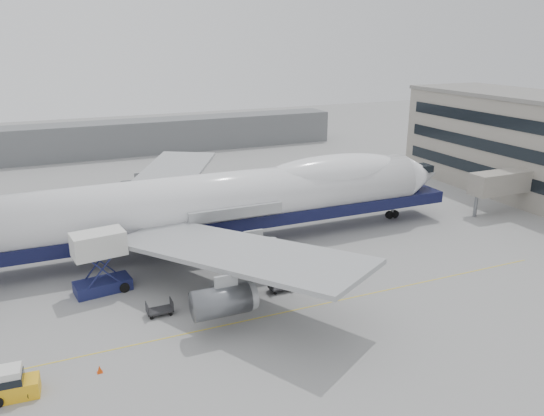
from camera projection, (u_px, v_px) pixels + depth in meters
name	position (u px, v px, depth m)	size (l,w,h in m)	color
ground	(257.00, 286.00, 53.21)	(260.00, 260.00, 0.00)	gray
apron_line	(281.00, 313.00, 47.98)	(60.00, 0.15, 0.01)	gold
hangar	(85.00, 141.00, 109.43)	(110.00, 8.00, 7.00)	slate
airliner	(223.00, 200.00, 62.21)	(67.00, 55.30, 19.98)	white
catering_truck	(100.00, 259.00, 51.11)	(5.60, 4.21, 6.17)	navy
baggage_tug	(12.00, 384.00, 36.45)	(3.24, 1.89, 2.29)	#F0AE16
traffic_cone	(100.00, 369.00, 39.36)	(0.41, 0.41, 0.60)	#D5430B
dolly_0	(160.00, 310.00, 47.51)	(2.30, 1.35, 1.30)	#2D2D30
dolly_1	(203.00, 301.00, 49.02)	(2.30, 1.35, 1.30)	#2D2D30
dolly_2	(243.00, 293.00, 50.53)	(2.30, 1.35, 1.30)	#2D2D30
dolly_3	(281.00, 286.00, 52.05)	(2.30, 1.35, 1.30)	#2D2D30
dolly_4	(316.00, 279.00, 53.56)	(2.30, 1.35, 1.30)	#2D2D30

